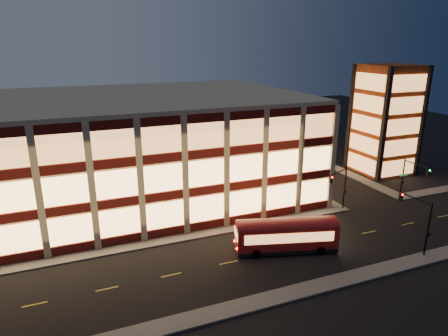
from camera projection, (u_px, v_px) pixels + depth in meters
name	position (u px, v px, depth m)	size (l,w,h in m)	color
ground	(175.00, 243.00, 44.44)	(200.00, 200.00, 0.00)	black
sidewalk_office_south	(146.00, 244.00, 44.23)	(54.00, 2.00, 0.15)	#514F4C
sidewalk_office_east	(279.00, 174.00, 67.70)	(2.00, 30.00, 0.15)	#514F4C
sidewalk_tower_south	(432.00, 191.00, 59.69)	(14.00, 2.00, 0.15)	#514F4C
sidewalk_tower_west	(333.00, 166.00, 71.66)	(2.00, 30.00, 0.15)	#514F4C
sidewalk_near	(217.00, 313.00, 32.94)	(100.00, 2.00, 0.15)	#514F4C
office_building	(121.00, 148.00, 56.14)	(50.45, 30.45, 14.50)	tan
stair_tower	(385.00, 120.00, 66.65)	(8.60, 8.60, 18.00)	#8C3814
traffic_signal_far	(340.00, 183.00, 51.40)	(3.79, 1.87, 6.00)	black
traffic_signal_right	(411.00, 174.00, 54.70)	(1.20, 4.37, 6.00)	black
traffic_signal_near	(418.00, 214.00, 41.91)	(0.32, 4.45, 6.00)	black
trolley_bus	(286.00, 233.00, 42.39)	(11.05, 5.55, 3.63)	maroon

